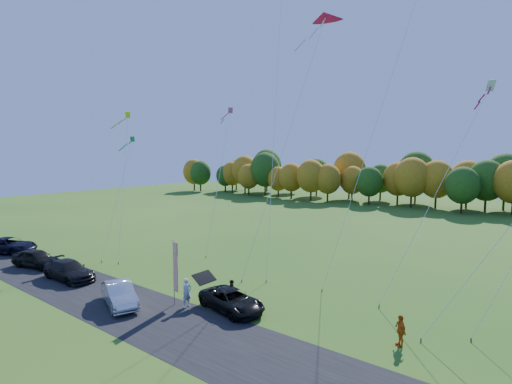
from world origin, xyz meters
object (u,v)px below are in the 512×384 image
Objects in this scene: silver_sedan at (119,294)px; black_suv at (232,300)px; person_east at (400,330)px; feather_flag at (175,266)px.

black_suv is at bearing -37.21° from silver_sedan.
black_suv is 7.57m from silver_sedan.
person_east is 14.15m from feather_flag.
black_suv is 10.30m from person_east.
silver_sedan reaches higher than black_suv.
silver_sedan is 4.24m from feather_flag.
silver_sedan is at bearing -143.51° from feather_flag.
person_east is (10.11, 1.94, 0.16)m from black_suv.
feather_flag is at bearing -31.99° from silver_sedan.
person_east is at bearing -48.98° from silver_sedan.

